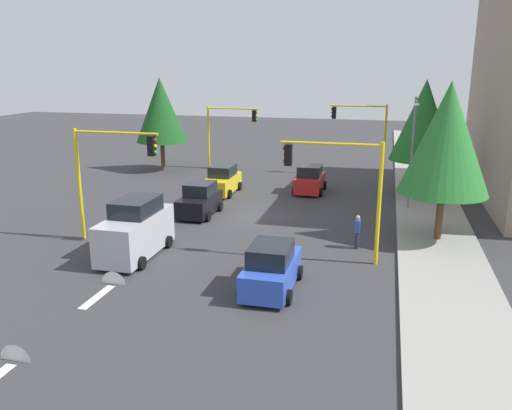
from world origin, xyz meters
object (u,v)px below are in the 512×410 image
(tree_roadside_mid, at_px, (424,120))
(delivery_van_silver, at_px, (136,230))
(car_red, at_px, (310,180))
(car_black, at_px, (200,201))
(traffic_signal_near_right, at_px, (109,163))
(pedestrian_crossing, at_px, (357,231))
(car_blue, at_px, (271,269))
(traffic_signal_far_right, at_px, (229,125))
(tree_opposite_side, at_px, (161,110))
(street_lamp_curbside, at_px, (413,142))
(traffic_signal_far_left, at_px, (363,126))
(traffic_signal_near_left, at_px, (339,177))
(tree_roadside_near, at_px, (447,138))
(car_yellow, at_px, (222,181))

(tree_roadside_mid, height_order, delivery_van_silver, tree_roadside_mid)
(car_red, bearing_deg, car_black, -36.99)
(traffic_signal_near_right, xyz_separation_m, pedestrian_crossing, (-1.93, 12.24, -3.17))
(car_blue, bearing_deg, car_black, -145.45)
(traffic_signal_far_right, distance_m, tree_opposite_side, 5.86)
(street_lamp_curbside, distance_m, pedestrian_crossing, 8.83)
(traffic_signal_near_right, xyz_separation_m, car_black, (-5.65, 2.61, -3.18))
(pedestrian_crossing, bearing_deg, tree_roadside_mid, 163.95)
(traffic_signal_far_left, bearing_deg, street_lamp_curbside, 18.54)
(traffic_signal_far_left, xyz_separation_m, delivery_van_silver, (21.72, -9.30, -2.81))
(traffic_signal_near_left, bearing_deg, tree_roadside_mid, 162.88)
(street_lamp_curbside, xyz_separation_m, tree_roadside_near, (5.61, 1.30, 0.99))
(traffic_signal_far_left, xyz_separation_m, traffic_signal_near_left, (20.00, -0.03, -0.13))
(car_black, bearing_deg, traffic_signal_near_right, -24.84)
(tree_roadside_near, bearing_deg, delivery_van_silver, -67.92)
(traffic_signal_far_right, relative_size, street_lamp_curbside, 0.77)
(car_red, distance_m, car_blue, 17.00)
(tree_opposite_side, height_order, car_blue, tree_opposite_side)
(tree_roadside_near, bearing_deg, traffic_signal_far_left, -163.35)
(tree_roadside_mid, height_order, car_blue, tree_roadside_mid)
(car_red, relative_size, car_blue, 0.92)
(traffic_signal_far_left, bearing_deg, tree_roadside_mid, 35.53)
(tree_opposite_side, distance_m, car_blue, 26.58)
(tree_opposite_side, bearing_deg, traffic_signal_near_right, 16.37)
(street_lamp_curbside, distance_m, tree_roadside_near, 5.84)
(traffic_signal_far_right, relative_size, car_black, 1.44)
(traffic_signal_near_right, distance_m, car_black, 6.99)
(car_black, relative_size, car_blue, 0.92)
(tree_opposite_side, distance_m, car_black, 15.27)
(car_blue, bearing_deg, tree_roadside_near, 138.29)
(traffic_signal_near_left, relative_size, traffic_signal_near_right, 0.97)
(car_blue, bearing_deg, tree_roadside_mid, 159.94)
(traffic_signal_far_right, bearing_deg, traffic_signal_far_left, 90.00)
(tree_roadside_mid, xyz_separation_m, pedestrian_crossing, (12.07, -3.47, -4.31))
(traffic_signal_near_right, height_order, car_black, traffic_signal_near_right)
(traffic_signal_far_right, xyz_separation_m, street_lamp_curbside, (10.39, 14.85, 0.52))
(traffic_signal_far_right, distance_m, tree_roadside_near, 22.78)
(tree_roadside_mid, distance_m, delivery_van_silver, 21.14)
(street_lamp_curbside, xyz_separation_m, delivery_van_silver, (11.33, -12.79, -3.07))
(tree_roadside_mid, distance_m, car_blue, 19.53)
(traffic_signal_near_left, xyz_separation_m, car_red, (-13.09, -3.18, -3.07))
(tree_opposite_side, bearing_deg, car_red, 70.01)
(car_blue, relative_size, car_yellow, 0.99)
(traffic_signal_far_left, height_order, car_black, traffic_signal_far_left)
(tree_roadside_mid, distance_m, pedestrian_crossing, 13.28)
(street_lamp_curbside, bearing_deg, pedestrian_crossing, -19.19)
(car_blue, bearing_deg, street_lamp_curbside, 157.00)
(tree_roadside_near, bearing_deg, car_yellow, -117.52)
(traffic_signal_far_left, distance_m, pedestrian_crossing, 18.37)
(tree_opposite_side, relative_size, pedestrian_crossing, 4.62)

